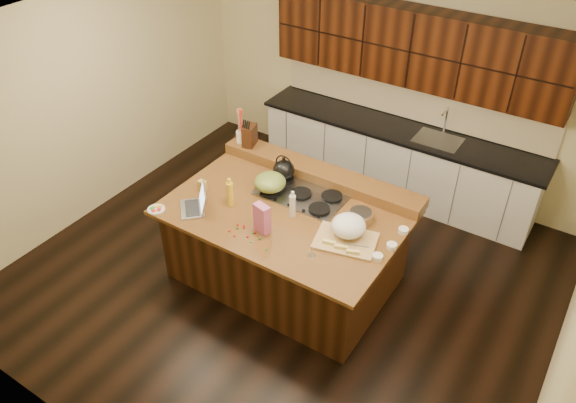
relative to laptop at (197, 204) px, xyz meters
The scene contains 36 objects.
room 0.97m from the laptop, 31.32° to the left, with size 5.52×5.02×2.72m.
island 1.04m from the laptop, 31.32° to the left, with size 2.40×1.60×0.92m.
back_ledge 1.40m from the laptop, 56.66° to the left, with size 2.40×0.30×0.12m, color black.
cooktop 1.09m from the laptop, 44.98° to the left, with size 0.92×0.52×0.05m.
back_counter 2.90m from the laptop, 68.36° to the left, with size 3.70×0.66×2.40m.
kettle 1.02m from the laptop, 62.46° to the left, with size 0.23×0.23×0.21m, color black.
green_bowl 0.79m from the laptop, 53.71° to the left, with size 0.33×0.33×0.18m, color olive.
laptop is the anchor object (origin of this frame).
oil_bottle 0.35m from the laptop, 44.81° to the left, with size 0.07×0.07×0.27m, color yellow.
vinegar_bottle 0.98m from the laptop, 25.86° to the left, with size 0.06×0.06×0.25m, color silver.
wooden_tray 1.56m from the laptop, 15.94° to the left, with size 0.66×0.54×0.23m.
ramekin_a 1.90m from the laptop, ahead, with size 0.10×0.10×0.04m, color white.
ramekin_b 1.99m from the laptop, 15.29° to the left, with size 0.10×0.10×0.04m, color white.
ramekin_c 2.08m from the laptop, 22.49° to the left, with size 0.10×0.10×0.04m, color white.
strainer_bowl 1.66m from the laptop, 26.31° to the left, with size 0.24×0.24×0.09m, color #996B3F.
kitchen_timer 1.34m from the laptop, ahead, with size 0.08×0.08×0.07m, color silver.
pink_bag 0.77m from the laptop, ahead, with size 0.16×0.09×0.31m, color #BC5885.
candy_plate 0.42m from the laptop, 144.65° to the right, with size 0.18×0.18×0.01m, color white.
package_box 0.32m from the laptop, 119.88° to the left, with size 0.09×0.06×0.12m, color gold.
utensil_crock 1.21m from the laptop, 104.51° to the left, with size 0.12×0.12×0.14m, color white.
knife_block 1.19m from the laptop, 98.79° to the left, with size 0.12×0.20×0.25m, color black.
gumdrop_0 0.52m from the laptop, 13.09° to the right, with size 0.02×0.02×0.02m, color red.
gumdrop_1 0.82m from the laptop, ahead, with size 0.02×0.02×0.02m, color #198C26.
gumdrop_2 0.71m from the laptop, ahead, with size 0.02×0.02×0.02m, color red.
gumdrop_3 0.83m from the laptop, ahead, with size 0.02×0.02×0.02m, color #198C26.
gumdrop_4 0.57m from the laptop, ahead, with size 0.02×0.02×0.02m, color red.
gumdrop_5 0.71m from the laptop, ahead, with size 0.02×0.02×0.02m, color #198C26.
gumdrop_6 0.72m from the laptop, ahead, with size 0.02×0.02×0.02m, color red.
gumdrop_7 0.97m from the laptop, ahead, with size 0.02×0.02×0.02m, color #198C26.
gumdrop_8 0.76m from the laptop, ahead, with size 0.02×0.02×0.02m, color red.
gumdrop_9 0.54m from the laptop, ahead, with size 0.02×0.02×0.02m, color #198C26.
gumdrop_10 0.59m from the laptop, ahead, with size 0.02×0.02×0.02m, color red.
gumdrop_11 0.79m from the laptop, ahead, with size 0.02×0.02×0.02m, color #198C26.
gumdrop_12 0.51m from the laptop, ahead, with size 0.02×0.02×0.02m, color red.
gumdrop_13 0.72m from the laptop, ahead, with size 0.02×0.02×0.02m, color #198C26.
gumdrop_14 0.61m from the laptop, 14.33° to the right, with size 0.02×0.02×0.02m, color red.
Camera 1 is at (2.49, -3.79, 4.39)m, focal length 35.00 mm.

